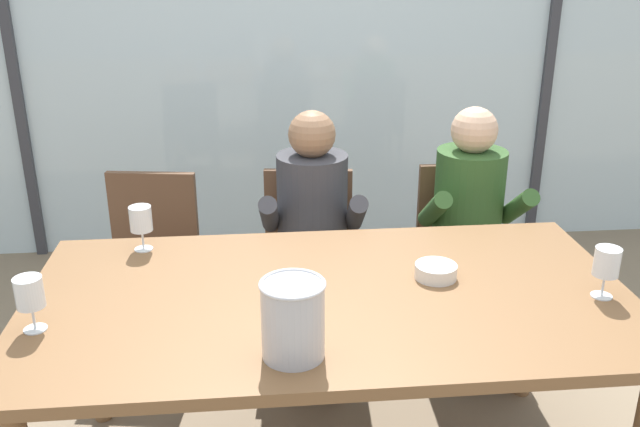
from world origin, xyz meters
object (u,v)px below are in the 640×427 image
person_charcoal_jacket (313,227)px  wine_glass_center_pour (30,295)px  wine_glass_by_left_taster (607,264)px  ice_bucket_primary (293,318)px  person_olive_shirt (472,221)px  wine_glass_near_bucket (141,221)px  chair_center (463,243)px  tasting_bowl (436,271)px  dining_table (330,313)px  chair_left_of_center (308,250)px  chair_near_curtain (150,253)px

person_charcoal_jacket → wine_glass_center_pour: person_charcoal_jacket is taller
wine_glass_by_left_taster → ice_bucket_primary: bearing=-166.4°
person_olive_shirt → ice_bucket_primary: 1.48m
ice_bucket_primary → wine_glass_near_bucket: ice_bucket_primary is taller
person_charcoal_jacket → chair_center: bearing=14.7°
person_olive_shirt → wine_glass_center_pour: 1.92m
ice_bucket_primary → tasting_bowl: (0.52, 0.44, -0.09)m
dining_table → wine_glass_near_bucket: (-0.67, 0.42, 0.19)m
chair_center → ice_bucket_primary: size_ratio=3.78×
dining_table → wine_glass_by_left_taster: size_ratio=11.58×
dining_table → wine_glass_by_left_taster: (0.89, -0.11, 0.19)m
wine_glass_near_bucket → chair_left_of_center: bearing=38.0°
wine_glass_center_pour → ice_bucket_primary: bearing=-15.5°
person_olive_shirt → ice_bucket_primary: bearing=-126.4°
chair_center → ice_bucket_primary: 1.64m
chair_left_of_center → chair_center: size_ratio=1.00×
person_charcoal_jacket → wine_glass_near_bucket: (-0.68, -0.39, 0.21)m
wine_glass_near_bucket → ice_bucket_primary: bearing=-56.1°
chair_center → chair_left_of_center: bearing=-177.7°
dining_table → chair_near_curtain: bearing=127.2°
chair_left_of_center → wine_glass_center_pour: bearing=-123.5°
dining_table → tasting_bowl: size_ratio=13.74×
chair_near_curtain → wine_glass_by_left_taster: (1.63, -1.08, 0.38)m
person_charcoal_jacket → wine_glass_near_bucket: 0.81m
chair_near_curtain → person_olive_shirt: bearing=2.2°
chair_near_curtain → chair_left_of_center: bearing=6.2°
person_olive_shirt → tasting_bowl: bearing=-115.7°
chair_center → wine_glass_center_pour: (-1.67, -1.10, 0.38)m
chair_left_of_center → chair_near_curtain: bearing=-175.9°
dining_table → tasting_bowl: bearing=11.9°
person_charcoal_jacket → person_olive_shirt: same height
ice_bucket_primary → chair_near_curtain: bearing=114.1°
wine_glass_by_left_taster → dining_table: bearing=173.1°
wine_glass_by_left_taster → person_charcoal_jacket: bearing=133.7°
dining_table → person_charcoal_jacket: size_ratio=1.69×
chair_center → tasting_bowl: (-0.38, -0.88, 0.29)m
person_charcoal_jacket → wine_glass_by_left_taster: size_ratio=6.85×
wine_glass_by_left_taster → wine_glass_center_pour: 1.80m
person_charcoal_jacket → wine_glass_center_pour: bearing=-130.2°
dining_table → person_charcoal_jacket: bearing=89.2°
tasting_bowl → ice_bucket_primary: bearing=-140.1°
person_charcoal_jacket → person_olive_shirt: size_ratio=1.00×
chair_left_of_center → tasting_bowl: chair_left_of_center is taller
person_olive_shirt → ice_bucket_primary: (-0.89, -1.17, 0.21)m
person_olive_shirt → wine_glass_near_bucket: person_olive_shirt is taller
ice_bucket_primary → wine_glass_by_left_taster: 1.06m
person_charcoal_jacket → wine_glass_near_bucket: bearing=-146.4°
chair_center → ice_bucket_primary: bearing=-123.0°
wine_glass_center_pour → person_charcoal_jacket: bearing=46.0°
dining_table → chair_center: chair_center is taller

